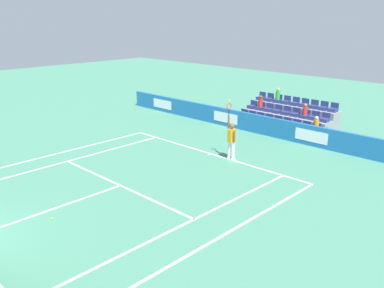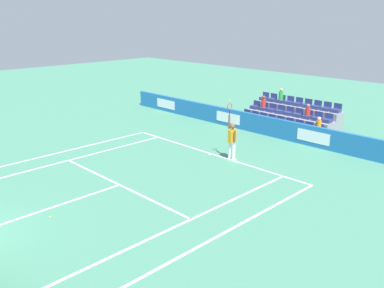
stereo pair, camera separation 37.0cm
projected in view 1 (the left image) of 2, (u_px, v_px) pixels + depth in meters
The scene contains 12 objects.
line_baseline at pixel (211, 154), 20.26m from camera, with size 10.97×0.10×0.01m, color white.
line_service at pixel (120, 185), 16.50m from camera, with size 8.23×0.10×0.01m, color white.
line_centre_service at pixel (45, 212), 14.31m from camera, with size 0.10×6.40×0.01m, color white.
line_singles_sideline_left at pixel (59, 164), 18.92m from camera, with size 0.10×11.89×0.01m, color white.
line_singles_sideline_right at pixel (185, 224), 13.46m from camera, with size 0.10×11.89×0.01m, color white.
line_doubles_sideline_left at pixel (44, 157), 19.83m from camera, with size 0.10×11.89×0.01m, color white.
line_doubles_sideline_right at pixel (216, 239), 12.55m from camera, with size 0.10×11.89×0.01m, color white.
line_centre_mark at pixel (210, 154), 20.19m from camera, with size 0.10×0.20×0.01m, color white.
sponsor_barrier at pixel (266, 126), 23.30m from camera, with size 23.07×0.22×1.08m.
tennis_player at pixel (231, 140), 19.14m from camera, with size 0.52×0.38×2.85m.
stadium_stand at pixel (288, 119), 24.88m from camera, with size 5.58×2.85×2.19m.
loose_tennis_ball at pixel (52, 219), 13.75m from camera, with size 0.07×0.07×0.07m, color #D1E533.
Camera 1 is at (-12.68, 2.54, 6.55)m, focal length 38.47 mm.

